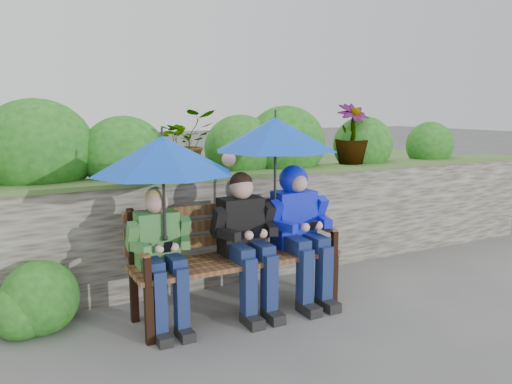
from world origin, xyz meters
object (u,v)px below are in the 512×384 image
umbrella_right (275,134)px  umbrella_left (163,155)px  park_bench (234,249)px  boy_right (299,222)px  boy_left (161,251)px  boy_middle (246,236)px

umbrella_right → umbrella_left: bearing=-176.0°
park_bench → umbrella_left: 1.01m
boy_right → boy_left: bearing=-179.8°
boy_left → umbrella_left: 0.71m
park_bench → boy_right: (0.58, -0.07, 0.18)m
boy_right → umbrella_right: bearing=168.5°
park_bench → umbrella_left: umbrella_left is taller
boy_left → umbrella_left: bearing=-33.4°
boy_left → boy_right: (1.21, 0.00, 0.08)m
park_bench → boy_left: boy_left is taller
boy_left → boy_middle: (0.70, -0.01, 0.03)m
umbrella_right → boy_left: bearing=-177.3°
park_bench → umbrella_right: umbrella_right is taller
boy_middle → umbrella_right: umbrella_right is taller
boy_left → park_bench: bearing=6.7°
park_bench → boy_middle: 0.17m
boy_left → boy_middle: bearing=-0.6°
boy_left → boy_middle: boy_middle is taller
park_bench → boy_left: 0.64m
park_bench → boy_right: 0.61m
boy_left → boy_right: bearing=0.2°
boy_left → boy_middle: 0.70m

